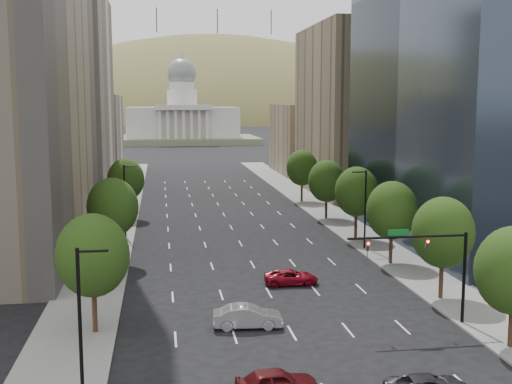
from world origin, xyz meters
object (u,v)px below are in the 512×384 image
car_maroon (276,382)px  traffic_signal (433,258)px  car_silver (248,317)px  car_red_far (291,277)px  capitol (182,122)px

car_maroon → traffic_signal: bearing=-60.1°
traffic_signal → car_silver: bearing=173.2°
traffic_signal → car_red_far: traffic_signal is taller
capitol → car_red_far: 207.60m
capitol → car_red_far: size_ratio=12.22×
car_maroon → car_silver: size_ratio=0.92×
car_silver → capitol: bearing=3.6°
car_maroon → car_red_far: bearing=-19.6°
car_maroon → car_red_far: size_ratio=0.96×
car_red_far → capitol: bearing=1.6°
traffic_signal → capitol: 219.99m
traffic_signal → capitol: capitol is taller
traffic_signal → car_maroon: size_ratio=1.93×
capitol → car_silver: 218.26m
capitol → car_maroon: (-2.90, -229.40, -7.77)m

